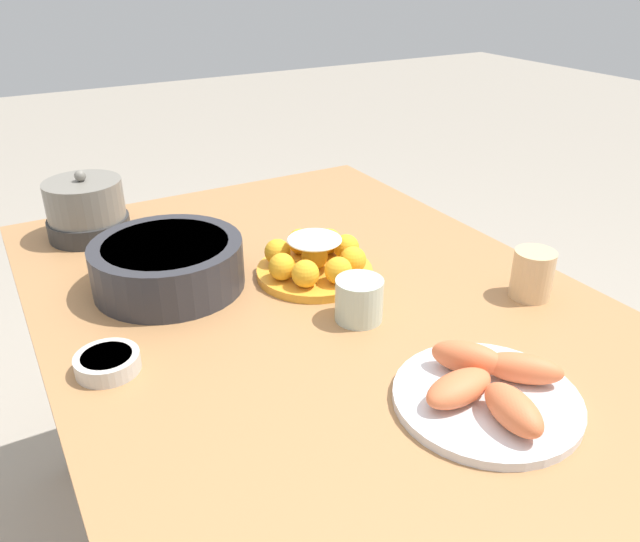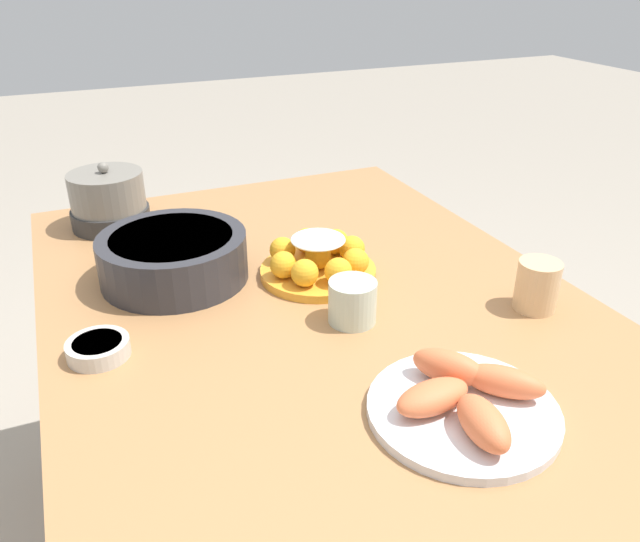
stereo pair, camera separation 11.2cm
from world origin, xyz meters
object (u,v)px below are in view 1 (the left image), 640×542
Objects in this scene: serving_bowl at (168,263)px; cup_far at (359,300)px; cup_near at (532,274)px; warming_pot at (86,209)px; dining_table at (326,349)px; sauce_bowl at (107,361)px; cake_plate at (315,261)px; seafood_platter at (488,390)px.

cup_far is (-0.27, -0.24, -0.01)m from serving_bowl.
warming_pot is (0.67, 0.63, 0.02)m from cup_near.
sauce_bowl is at bearing 89.43° from dining_table.
cup_far is (-0.06, -0.40, 0.02)m from sauce_bowl.
sauce_bowl is (0.00, 0.37, 0.10)m from dining_table.
sauce_bowl is at bearing 104.64° from cake_plate.
cake_plate reaches higher than cup_far.
cup_far is (-0.17, 0.01, 0.00)m from cake_plate.
sauce_bowl is 0.72m from cup_near.
cake_plate is 0.39m from cup_near.
sauce_bowl is (-0.20, 0.16, -0.03)m from serving_bowl.
cake_plate reaches higher than sauce_bowl.
warming_pot reaches higher than cake_plate.
serving_bowl is at bearing -38.10° from sauce_bowl.
serving_bowl reaches higher than sauce_bowl.
serving_bowl is 1.60× the size of warming_pot.
warming_pot is at bearing 39.26° from cake_plate.
dining_table is 0.14m from cup_far.
serving_bowl is at bearing 45.53° from dining_table.
warming_pot is (0.41, 0.33, 0.03)m from cake_plate.
serving_bowl is (0.10, 0.25, 0.02)m from cake_plate.
serving_bowl is at bearing 57.08° from cup_near.
seafood_platter is (-0.34, -0.43, 0.01)m from sauce_bowl.
seafood_platter is 3.19× the size of cup_far.
seafood_platter is 0.92m from warming_pot.
seafood_platter is 2.91× the size of cup_near.
seafood_platter is 0.27m from cup_far.
seafood_platter is at bearing -169.63° from dining_table.
sauce_bowl is 1.08× the size of cup_near.
cup_near reaches higher than cup_far.
dining_table is 0.39m from sauce_bowl.
seafood_platter is (-0.44, -0.02, -0.01)m from cake_plate.
cake_plate is 0.53m from warming_pot.
serving_bowl is 0.65m from cup_near.
cup_far reaches higher than sauce_bowl.
seafood_platter is at bearing -157.56° from warming_pot.
cup_near is 0.51× the size of warming_pot.
dining_table is 6.07× the size of cake_plate.
dining_table is 0.33m from serving_bowl.
seafood_platter reaches higher than sauce_bowl.
serving_bowl reaches higher than dining_table.
serving_bowl and cup_near have the same top height.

